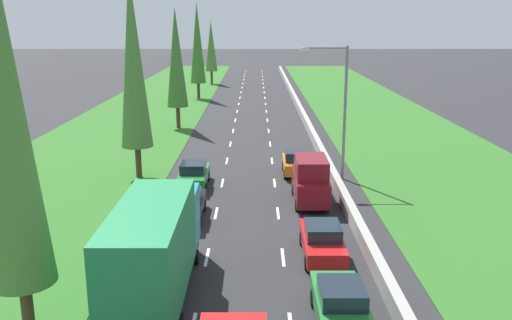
# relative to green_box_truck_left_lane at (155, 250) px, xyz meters

# --- Properties ---
(ground_plane) EXTENTS (300.00, 300.00, 0.00)m
(ground_plane) POSITION_rel_green_box_truck_left_lane_xyz_m (3.29, 43.17, -2.18)
(ground_plane) COLOR #28282B
(ground_plane) RESTS_ON ground
(grass_verge_left) EXTENTS (14.00, 140.00, 0.04)m
(grass_verge_left) POSITION_rel_green_box_truck_left_lane_xyz_m (-9.36, 43.17, -2.16)
(grass_verge_left) COLOR #2D6623
(grass_verge_left) RESTS_ON ground
(grass_verge_right) EXTENTS (14.00, 140.00, 0.04)m
(grass_verge_right) POSITION_rel_green_box_truck_left_lane_xyz_m (17.64, 43.17, -2.16)
(grass_verge_right) COLOR #2D6623
(grass_verge_right) RESTS_ON ground
(median_barrier) EXTENTS (0.44, 120.00, 0.85)m
(median_barrier) POSITION_rel_green_box_truck_left_lane_xyz_m (8.99, 43.17, -1.76)
(median_barrier) COLOR #9E9B93
(median_barrier) RESTS_ON ground
(lane_markings) EXTENTS (3.64, 116.00, 0.01)m
(lane_markings) POSITION_rel_green_box_truck_left_lane_xyz_m (3.29, 43.17, -2.18)
(lane_markings) COLOR white
(lane_markings) RESTS_ON ground
(green_box_truck_left_lane) EXTENTS (2.46, 9.40, 4.18)m
(green_box_truck_left_lane) POSITION_rel_green_box_truck_left_lane_xyz_m (0.00, 0.00, 0.00)
(green_box_truck_left_lane) COLOR black
(green_box_truck_left_lane) RESTS_ON ground
(black_sedan_left_lane) EXTENTS (1.82, 4.50, 1.64)m
(black_sedan_left_lane) POSITION_rel_green_box_truck_left_lane_xyz_m (0.01, 9.23, -1.37)
(black_sedan_left_lane) COLOR black
(black_sedan_left_lane) RESTS_ON ground
(green_sedan_left_lane) EXTENTS (1.82, 4.50, 1.64)m
(green_sedan_left_lane) POSITION_rel_green_box_truck_left_lane_xyz_m (-0.28, 15.35, -1.37)
(green_sedan_left_lane) COLOR #237A33
(green_sedan_left_lane) RESTS_ON ground
(green_sedan_right_lane) EXTENTS (1.82, 4.50, 1.64)m
(green_sedan_right_lane) POSITION_rel_green_box_truck_left_lane_xyz_m (6.80, -1.69, -1.37)
(green_sedan_right_lane) COLOR #237A33
(green_sedan_right_lane) RESTS_ON ground
(red_sedan_right_lane) EXTENTS (1.82, 4.50, 1.64)m
(red_sedan_right_lane) POSITION_rel_green_box_truck_left_lane_xyz_m (6.84, 4.24, -1.37)
(red_sedan_right_lane) COLOR red
(red_sedan_right_lane) RESTS_ON ground
(maroon_van_right_lane) EXTENTS (1.96, 4.90, 2.82)m
(maroon_van_right_lane) POSITION_rel_green_box_truck_left_lane_xyz_m (7.02, 12.06, -0.78)
(maroon_van_right_lane) COLOR maroon
(maroon_van_right_lane) RESTS_ON ground
(orange_hatchback_right_lane) EXTENTS (1.74, 3.90, 1.72)m
(orange_hatchback_right_lane) POSITION_rel_green_box_truck_left_lane_xyz_m (6.58, 18.32, -1.35)
(orange_hatchback_right_lane) COLOR orange
(orange_hatchback_right_lane) RESTS_ON ground
(poplar_tree_nearest) EXTENTS (2.15, 2.15, 14.00)m
(poplar_tree_nearest) POSITION_rel_green_box_truck_left_lane_xyz_m (-3.88, -2.66, 5.87)
(poplar_tree_nearest) COLOR #4C3823
(poplar_tree_nearest) RESTS_ON ground
(poplar_tree_second) EXTENTS (2.15, 2.15, 13.85)m
(poplar_tree_second) POSITION_rel_green_box_truck_left_lane_xyz_m (-4.32, 17.61, 5.79)
(poplar_tree_second) COLOR #4C3823
(poplar_tree_second) RESTS_ON ground
(poplar_tree_third) EXTENTS (2.10, 2.10, 11.90)m
(poplar_tree_third) POSITION_rel_green_box_truck_left_lane_xyz_m (-4.03, 35.67, 4.82)
(poplar_tree_third) COLOR #4C3823
(poplar_tree_third) RESTS_ON ground
(poplar_tree_fourth) EXTENTS (2.12, 2.12, 12.91)m
(poplar_tree_fourth) POSITION_rel_green_box_truck_left_lane_xyz_m (-4.15, 57.20, 5.33)
(poplar_tree_fourth) COLOR #4C3823
(poplar_tree_fourth) RESTS_ON ground
(poplar_tree_fifth) EXTENTS (2.06, 2.06, 10.52)m
(poplar_tree_fifth) POSITION_rel_green_box_truck_left_lane_xyz_m (-3.75, 75.53, 4.12)
(poplar_tree_fifth) COLOR #4C3823
(poplar_tree_fifth) RESTS_ON ground
(street_light_mast) EXTENTS (3.20, 0.28, 9.00)m
(street_light_mast) POSITION_rel_green_box_truck_left_lane_xyz_m (9.39, 17.18, 3.05)
(street_light_mast) COLOR gray
(street_light_mast) RESTS_ON ground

